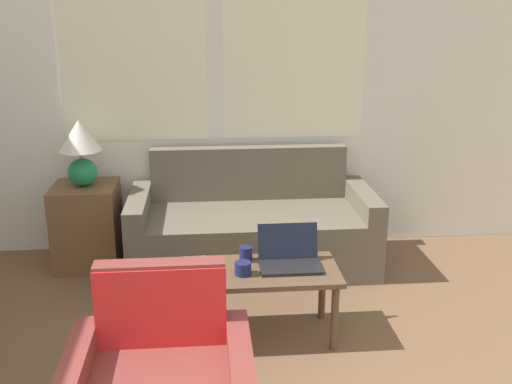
{
  "coord_description": "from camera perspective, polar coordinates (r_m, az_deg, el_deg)",
  "views": [
    {
      "loc": [
        -0.17,
        -0.56,
        1.9
      ],
      "look_at": [
        0.16,
        3.12,
        0.75
      ],
      "focal_mm": 42.0,
      "sensor_mm": 36.0,
      "label": 1
    }
  ],
  "objects": [
    {
      "name": "laptop",
      "position": [
        3.56,
        3.21,
        -6.21
      ],
      "size": [
        0.36,
        0.27,
        0.23
      ],
      "color": "black",
      "rests_on": "coffee_table"
    },
    {
      "name": "couch",
      "position": [
        4.57,
        -0.4,
        -3.63
      ],
      "size": [
        1.81,
        0.82,
        0.85
      ],
      "color": "#665B4C",
      "rests_on": "ground_plane"
    },
    {
      "name": "table_lamp",
      "position": [
        4.55,
        -16.38,
        4.14
      ],
      "size": [
        0.31,
        0.31,
        0.49
      ],
      "color": "#1E8451",
      "rests_on": "side_table"
    },
    {
      "name": "coffee_table",
      "position": [
        3.54,
        0.42,
        -8.24
      ],
      "size": [
        0.92,
        0.47,
        0.43
      ],
      "color": "brown",
      "rests_on": "ground_plane"
    },
    {
      "name": "cup_yellow",
      "position": [
        3.48,
        -5.07,
        -6.99
      ],
      "size": [
        0.08,
        0.08,
        0.09
      ],
      "color": "white",
      "rests_on": "coffee_table"
    },
    {
      "name": "wall_back",
      "position": [
        4.73,
        -3.06,
        10.04
      ],
      "size": [
        5.92,
        0.06,
        2.6
      ],
      "color": "white",
      "rests_on": "ground_plane"
    },
    {
      "name": "side_table",
      "position": [
        4.71,
        -15.76,
        -3.06
      ],
      "size": [
        0.47,
        0.47,
        0.63
      ],
      "color": "brown",
      "rests_on": "ground_plane"
    },
    {
      "name": "cup_white",
      "position": [
        3.44,
        -1.25,
        -7.29
      ],
      "size": [
        0.1,
        0.1,
        0.08
      ],
      "color": "#191E4C",
      "rests_on": "coffee_table"
    },
    {
      "name": "cup_navy",
      "position": [
        3.61,
        -0.97,
        -5.91
      ],
      "size": [
        0.08,
        0.08,
        0.09
      ],
      "color": "#191E4C",
      "rests_on": "coffee_table"
    }
  ]
}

